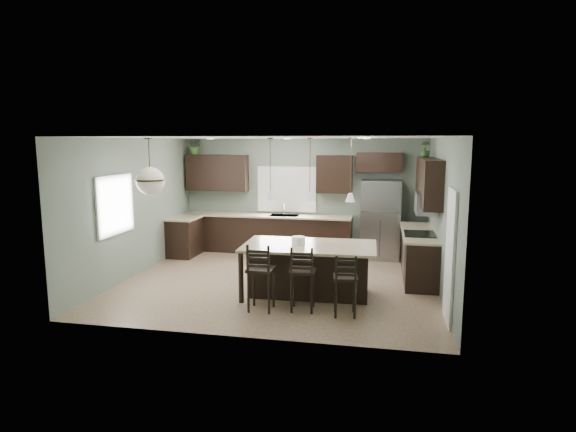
# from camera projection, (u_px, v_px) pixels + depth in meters

# --- Properties ---
(ground) EXTENTS (6.00, 6.00, 0.00)m
(ground) POSITION_uv_depth(u_px,v_px,m) (279.00, 282.00, 9.46)
(ground) COLOR #9E8466
(ground) RESTS_ON ground
(pantry_door) EXTENTS (0.04, 0.82, 2.04)m
(pantry_door) POSITION_uv_depth(u_px,v_px,m) (450.00, 256.00, 7.22)
(pantry_door) COLOR white
(pantry_door) RESTS_ON ground
(window_back) EXTENTS (1.35, 0.02, 1.00)m
(window_back) POSITION_uv_depth(u_px,v_px,m) (287.00, 189.00, 11.95)
(window_back) COLOR white
(window_back) RESTS_ON room_shell
(window_left) EXTENTS (0.02, 1.10, 1.00)m
(window_left) POSITION_uv_depth(u_px,v_px,m) (115.00, 205.00, 9.02)
(window_left) COLOR white
(window_left) RESTS_ON room_shell
(left_return_cabs) EXTENTS (0.60, 0.90, 0.90)m
(left_return_cabs) POSITION_uv_depth(u_px,v_px,m) (185.00, 237.00, 11.56)
(left_return_cabs) COLOR black
(left_return_cabs) RESTS_ON ground
(left_return_countertop) EXTENTS (0.66, 0.96, 0.04)m
(left_return_countertop) POSITION_uv_depth(u_px,v_px,m) (185.00, 218.00, 11.48)
(left_return_countertop) COLOR #C5B995
(left_return_countertop) RESTS_ON left_return_cabs
(back_lower_cabs) EXTENTS (4.20, 0.60, 0.90)m
(back_lower_cabs) POSITION_uv_depth(u_px,v_px,m) (267.00, 234.00, 11.93)
(back_lower_cabs) COLOR black
(back_lower_cabs) RESTS_ON ground
(back_countertop) EXTENTS (4.20, 0.66, 0.04)m
(back_countertop) POSITION_uv_depth(u_px,v_px,m) (266.00, 216.00, 11.84)
(back_countertop) COLOR #C5B995
(back_countertop) RESTS_ON back_lower_cabs
(sink_inset) EXTENTS (0.70, 0.45, 0.01)m
(sink_inset) POSITION_uv_depth(u_px,v_px,m) (284.00, 216.00, 11.75)
(sink_inset) COLOR gray
(sink_inset) RESTS_ON back_countertop
(faucet) EXTENTS (0.02, 0.02, 0.28)m
(faucet) POSITION_uv_depth(u_px,v_px,m) (284.00, 210.00, 11.69)
(faucet) COLOR silver
(faucet) RESTS_ON back_countertop
(back_upper_left) EXTENTS (1.55, 0.34, 0.90)m
(back_upper_left) POSITION_uv_depth(u_px,v_px,m) (217.00, 173.00, 12.07)
(back_upper_left) COLOR black
(back_upper_left) RESTS_ON room_shell
(back_upper_right) EXTENTS (0.85, 0.34, 0.90)m
(back_upper_right) POSITION_uv_depth(u_px,v_px,m) (334.00, 174.00, 11.50)
(back_upper_right) COLOR black
(back_upper_right) RESTS_ON room_shell
(fridge_header) EXTENTS (1.05, 0.34, 0.45)m
(fridge_header) POSITION_uv_depth(u_px,v_px,m) (379.00, 162.00, 11.25)
(fridge_header) COLOR black
(fridge_header) RESTS_ON room_shell
(right_lower_cabs) EXTENTS (0.60, 2.35, 0.90)m
(right_lower_cabs) POSITION_uv_depth(u_px,v_px,m) (419.00, 255.00, 9.71)
(right_lower_cabs) COLOR black
(right_lower_cabs) RESTS_ON ground
(right_countertop) EXTENTS (0.66, 2.35, 0.04)m
(right_countertop) POSITION_uv_depth(u_px,v_px,m) (419.00, 233.00, 9.65)
(right_countertop) COLOR #C5B995
(right_countertop) RESTS_ON right_lower_cabs
(cooktop) EXTENTS (0.58, 0.75, 0.02)m
(cooktop) POSITION_uv_depth(u_px,v_px,m) (420.00, 234.00, 9.38)
(cooktop) COLOR black
(cooktop) RESTS_ON right_countertop
(wall_oven_front) EXTENTS (0.01, 0.72, 0.60)m
(wall_oven_front) POSITION_uv_depth(u_px,v_px,m) (404.00, 258.00, 9.51)
(wall_oven_front) COLOR gray
(wall_oven_front) RESTS_ON right_lower_cabs
(right_upper_cabs) EXTENTS (0.34, 2.35, 0.90)m
(right_upper_cabs) POSITION_uv_depth(u_px,v_px,m) (429.00, 181.00, 9.46)
(right_upper_cabs) COLOR black
(right_upper_cabs) RESTS_ON room_shell
(microwave) EXTENTS (0.40, 0.75, 0.40)m
(microwave) POSITION_uv_depth(u_px,v_px,m) (426.00, 203.00, 9.26)
(microwave) COLOR gray
(microwave) RESTS_ON right_upper_cabs
(refrigerator) EXTENTS (0.90, 0.74, 1.85)m
(refrigerator) POSITION_uv_depth(u_px,v_px,m) (380.00, 219.00, 11.24)
(refrigerator) COLOR gray
(refrigerator) RESTS_ON ground
(kitchen_island) EXTENTS (2.36, 1.38, 0.92)m
(kitchen_island) POSITION_uv_depth(u_px,v_px,m) (309.00, 270.00, 8.56)
(kitchen_island) COLOR black
(kitchen_island) RESTS_ON ground
(serving_dish) EXTENTS (0.24, 0.24, 0.14)m
(serving_dish) POSITION_uv_depth(u_px,v_px,m) (298.00, 240.00, 8.51)
(serving_dish) COLOR white
(serving_dish) RESTS_ON kitchen_island
(bar_stool_left) EXTENTS (0.42, 0.42, 1.13)m
(bar_stool_left) POSITION_uv_depth(u_px,v_px,m) (261.00, 277.00, 7.78)
(bar_stool_left) COLOR black
(bar_stool_left) RESTS_ON ground
(bar_stool_center) EXTENTS (0.43, 0.43, 1.09)m
(bar_stool_center) POSITION_uv_depth(u_px,v_px,m) (303.00, 278.00, 7.77)
(bar_stool_center) COLOR black
(bar_stool_center) RESTS_ON ground
(bar_stool_right) EXTENTS (0.42, 0.42, 1.01)m
(bar_stool_right) POSITION_uv_depth(u_px,v_px,m) (345.00, 285.00, 7.55)
(bar_stool_right) COLOR black
(bar_stool_right) RESTS_ON ground
(pendant_left) EXTENTS (0.17, 0.17, 1.10)m
(pendant_left) POSITION_uv_depth(u_px,v_px,m) (270.00, 169.00, 8.40)
(pendant_left) COLOR white
(pendant_left) RESTS_ON room_shell
(pendant_center) EXTENTS (0.17, 0.17, 1.10)m
(pendant_center) POSITION_uv_depth(u_px,v_px,m) (310.00, 170.00, 8.28)
(pendant_center) COLOR white
(pendant_center) RESTS_ON room_shell
(pendant_right) EXTENTS (0.17, 0.17, 1.10)m
(pendant_right) POSITION_uv_depth(u_px,v_px,m) (351.00, 170.00, 8.16)
(pendant_right) COLOR white
(pendant_right) RESTS_ON room_shell
(chandelier) EXTENTS (0.53, 0.53, 0.99)m
(chandelier) POSITION_uv_depth(u_px,v_px,m) (150.00, 166.00, 8.28)
(chandelier) COLOR #F0E6C4
(chandelier) RESTS_ON room_shell
(plant_back_left) EXTENTS (0.50, 0.46, 0.46)m
(plant_back_left) POSITION_uv_depth(u_px,v_px,m) (196.00, 145.00, 12.04)
(plant_back_left) COLOR #365A27
(plant_back_left) RESTS_ON back_upper_left
(plant_right_wall) EXTENTS (0.21, 0.21, 0.33)m
(plant_right_wall) POSITION_uv_depth(u_px,v_px,m) (425.00, 149.00, 10.12)
(plant_right_wall) COLOR #2C5324
(plant_right_wall) RESTS_ON right_upper_cabs
(room_shell) EXTENTS (6.00, 6.00, 6.00)m
(room_shell) POSITION_uv_depth(u_px,v_px,m) (279.00, 196.00, 9.20)
(room_shell) COLOR slate
(room_shell) RESTS_ON ground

